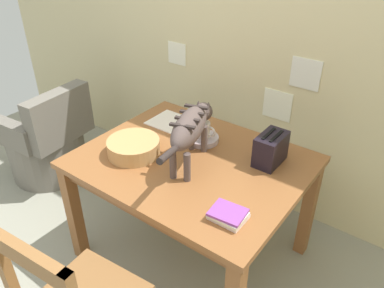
{
  "coord_description": "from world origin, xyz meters",
  "views": [
    {
      "loc": [
        1.17,
        -0.52,
        1.9
      ],
      "look_at": [
        0.13,
        0.89,
        0.82
      ],
      "focal_mm": 35.83,
      "sensor_mm": 36.0,
      "label": 1
    }
  ],
  "objects_px": {
    "book_stack": "(228,215)",
    "wicker_armchair": "(49,145)",
    "cat": "(191,127)",
    "magazine": "(172,122)",
    "toaster": "(271,149)",
    "saucer_bowl": "(203,139)",
    "coffee_mug": "(204,130)",
    "dining_table": "(192,172)",
    "wicker_basket": "(134,147)"
  },
  "relations": [
    {
      "from": "book_stack",
      "to": "toaster",
      "type": "xyz_separation_m",
      "value": [
        -0.06,
        0.51,
        0.06
      ]
    },
    {
      "from": "magazine",
      "to": "wicker_basket",
      "type": "bearing_deg",
      "value": -81.96
    },
    {
      "from": "dining_table",
      "to": "magazine",
      "type": "distance_m",
      "value": 0.45
    },
    {
      "from": "book_stack",
      "to": "toaster",
      "type": "distance_m",
      "value": 0.52
    },
    {
      "from": "dining_table",
      "to": "wicker_basket",
      "type": "xyz_separation_m",
      "value": [
        -0.3,
        -0.15,
        0.13
      ]
    },
    {
      "from": "cat",
      "to": "magazine",
      "type": "height_order",
      "value": "cat"
    },
    {
      "from": "toaster",
      "to": "wicker_armchair",
      "type": "height_order",
      "value": "toaster"
    },
    {
      "from": "cat",
      "to": "coffee_mug",
      "type": "distance_m",
      "value": 0.26
    },
    {
      "from": "cat",
      "to": "wicker_armchair",
      "type": "relative_size",
      "value": 0.85
    },
    {
      "from": "coffee_mug",
      "to": "dining_table",
      "type": "bearing_deg",
      "value": -72.81
    },
    {
      "from": "saucer_bowl",
      "to": "coffee_mug",
      "type": "relative_size",
      "value": 1.46
    },
    {
      "from": "dining_table",
      "to": "book_stack",
      "type": "bearing_deg",
      "value": -34.68
    },
    {
      "from": "wicker_armchair",
      "to": "book_stack",
      "type": "bearing_deg",
      "value": -104.04
    },
    {
      "from": "coffee_mug",
      "to": "wicker_armchair",
      "type": "xyz_separation_m",
      "value": [
        -1.39,
        -0.18,
        -0.53
      ]
    },
    {
      "from": "book_stack",
      "to": "wicker_armchair",
      "type": "relative_size",
      "value": 0.21
    },
    {
      "from": "magazine",
      "to": "book_stack",
      "type": "xyz_separation_m",
      "value": [
        0.76,
        -0.55,
        0.02
      ]
    },
    {
      "from": "magazine",
      "to": "toaster",
      "type": "distance_m",
      "value": 0.71
    },
    {
      "from": "book_stack",
      "to": "toaster",
      "type": "relative_size",
      "value": 0.82
    },
    {
      "from": "magazine",
      "to": "book_stack",
      "type": "relative_size",
      "value": 1.75
    },
    {
      "from": "coffee_mug",
      "to": "wicker_armchair",
      "type": "bearing_deg",
      "value": -172.65
    },
    {
      "from": "magazine",
      "to": "wicker_basket",
      "type": "height_order",
      "value": "wicker_basket"
    },
    {
      "from": "dining_table",
      "to": "coffee_mug",
      "type": "relative_size",
      "value": 9.42
    },
    {
      "from": "magazine",
      "to": "dining_table",
      "type": "bearing_deg",
      "value": -36.49
    },
    {
      "from": "dining_table",
      "to": "magazine",
      "type": "xyz_separation_m",
      "value": [
        -0.35,
        0.26,
        0.09
      ]
    },
    {
      "from": "coffee_mug",
      "to": "wicker_basket",
      "type": "height_order",
      "value": "coffee_mug"
    },
    {
      "from": "dining_table",
      "to": "toaster",
      "type": "relative_size",
      "value": 6.06
    },
    {
      "from": "dining_table",
      "to": "magazine",
      "type": "height_order",
      "value": "magazine"
    },
    {
      "from": "coffee_mug",
      "to": "magazine",
      "type": "bearing_deg",
      "value": 166.84
    },
    {
      "from": "dining_table",
      "to": "wicker_armchair",
      "type": "height_order",
      "value": "wicker_armchair"
    },
    {
      "from": "magazine",
      "to": "toaster",
      "type": "bearing_deg",
      "value": -2.55
    },
    {
      "from": "wicker_basket",
      "to": "wicker_armchair",
      "type": "relative_size",
      "value": 0.38
    },
    {
      "from": "cat",
      "to": "wicker_armchair",
      "type": "distance_m",
      "value": 1.6
    },
    {
      "from": "coffee_mug",
      "to": "magazine",
      "type": "distance_m",
      "value": 0.31
    },
    {
      "from": "cat",
      "to": "book_stack",
      "type": "height_order",
      "value": "cat"
    },
    {
      "from": "saucer_bowl",
      "to": "wicker_basket",
      "type": "height_order",
      "value": "wicker_basket"
    },
    {
      "from": "toaster",
      "to": "wicker_armchair",
      "type": "distance_m",
      "value": 1.9
    },
    {
      "from": "magazine",
      "to": "book_stack",
      "type": "height_order",
      "value": "book_stack"
    },
    {
      "from": "dining_table",
      "to": "wicker_basket",
      "type": "relative_size",
      "value": 4.12
    },
    {
      "from": "book_stack",
      "to": "wicker_armchair",
      "type": "distance_m",
      "value": 1.94
    },
    {
      "from": "cat",
      "to": "wicker_armchair",
      "type": "bearing_deg",
      "value": 160.78
    },
    {
      "from": "dining_table",
      "to": "cat",
      "type": "relative_size",
      "value": 1.82
    },
    {
      "from": "coffee_mug",
      "to": "wicker_armchair",
      "type": "distance_m",
      "value": 1.5
    },
    {
      "from": "toaster",
      "to": "wicker_armchair",
      "type": "xyz_separation_m",
      "value": [
        -1.81,
        -0.21,
        -0.53
      ]
    },
    {
      "from": "magazine",
      "to": "wicker_basket",
      "type": "distance_m",
      "value": 0.42
    },
    {
      "from": "dining_table",
      "to": "wicker_basket",
      "type": "bearing_deg",
      "value": -153.31
    },
    {
      "from": "dining_table",
      "to": "cat",
      "type": "distance_m",
      "value": 0.3
    },
    {
      "from": "saucer_bowl",
      "to": "toaster",
      "type": "bearing_deg",
      "value": 4.66
    },
    {
      "from": "coffee_mug",
      "to": "book_stack",
      "type": "xyz_separation_m",
      "value": [
        0.47,
        -0.48,
        -0.06
      ]
    },
    {
      "from": "magazine",
      "to": "toaster",
      "type": "height_order",
      "value": "toaster"
    },
    {
      "from": "wicker_basket",
      "to": "toaster",
      "type": "bearing_deg",
      "value": 30.15
    }
  ]
}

